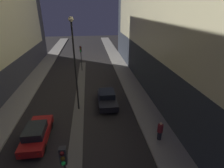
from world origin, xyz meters
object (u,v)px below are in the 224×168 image
(car_left_lane, at_px, (37,133))
(car_right_lane, at_px, (107,99))
(traffic_light_near, at_px, (65,166))
(pedestrian_on_right_sidewalk, at_px, (160,131))
(traffic_light_mid, at_px, (81,53))
(street_lamp, at_px, (74,55))

(car_left_lane, bearing_deg, car_right_lane, 39.21)
(traffic_light_near, bearing_deg, pedestrian_on_right_sidewalk, 33.33)
(traffic_light_mid, height_order, street_lamp, street_lamp)
(pedestrian_on_right_sidewalk, bearing_deg, traffic_light_near, -146.67)
(car_left_lane, relative_size, pedestrian_on_right_sidewalk, 2.75)
(car_left_lane, height_order, car_right_lane, car_right_lane)
(street_lamp, relative_size, car_left_lane, 2.05)
(street_lamp, bearing_deg, pedestrian_on_right_sidewalk, -40.31)
(traffic_light_near, height_order, pedestrian_on_right_sidewalk, traffic_light_near)
(street_lamp, distance_m, pedestrian_on_right_sidewalk, 9.99)
(traffic_light_near, height_order, street_lamp, street_lamp)
(street_lamp, height_order, pedestrian_on_right_sidewalk, street_lamp)
(car_left_lane, height_order, pedestrian_on_right_sidewalk, pedestrian_on_right_sidewalk)
(traffic_light_mid, height_order, pedestrian_on_right_sidewalk, traffic_light_mid)
(traffic_light_mid, xyz_separation_m, street_lamp, (0.00, -12.39, 2.74))
(traffic_light_mid, relative_size, street_lamp, 0.45)
(street_lamp, xyz_separation_m, car_left_lane, (-3.08, -4.41, -5.11))
(traffic_light_mid, bearing_deg, car_right_lane, -75.33)
(traffic_light_near, distance_m, car_left_lane, 6.84)
(traffic_light_near, xyz_separation_m, car_right_lane, (3.08, 10.65, -2.36))
(traffic_light_near, relative_size, pedestrian_on_right_sidewalk, 2.53)
(traffic_light_mid, relative_size, car_right_lane, 0.95)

